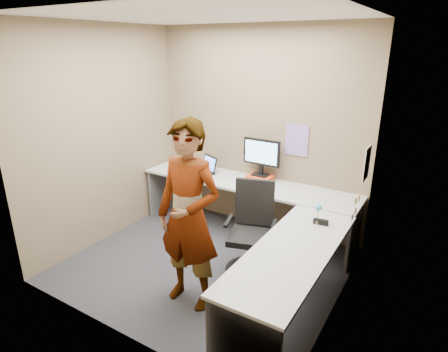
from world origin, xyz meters
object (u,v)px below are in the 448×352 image
Objects in this scene: desk at (254,216)px; office_chair at (251,237)px; person at (189,217)px; monitor at (261,154)px.

desk is 2.88× the size of office_chair.
desk is 1.05m from person.
office_chair is at bearing 70.13° from person.
desk is 0.97m from monitor.
office_chair is (0.07, -0.20, -0.17)m from desk.
monitor is (-0.31, 0.78, 0.49)m from desk.
office_chair is (0.38, -0.98, -0.66)m from monitor.
desk is at bearing 92.44° from office_chair.
monitor is 0.50× the size of office_chair.
person is (-0.27, -0.77, 0.50)m from office_chair.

